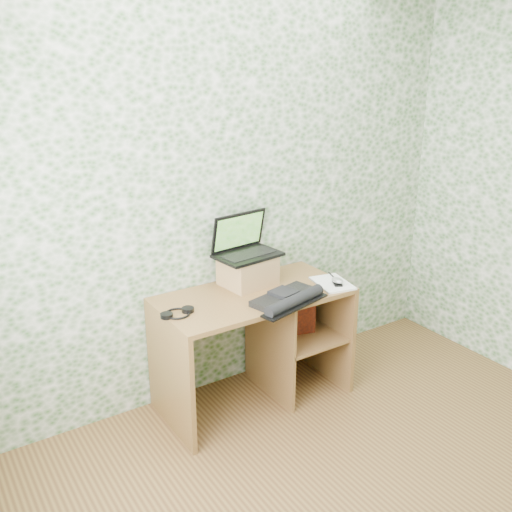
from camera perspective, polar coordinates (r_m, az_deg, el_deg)
wall_back at (r=3.60m, az=-2.93°, el=5.98°), size 3.50×0.00×3.50m
desk at (r=3.70m, az=0.55°, el=-7.17°), size 1.20×0.60×0.75m
riser at (r=3.62m, az=-0.82°, el=-1.45°), size 0.34×0.30×0.19m
laptop at (r=3.60m, az=-1.19°, el=1.07°), size 0.43×0.32×0.27m
keyboard at (r=3.39m, az=3.27°, el=-4.27°), size 0.51×0.36×0.07m
headphones at (r=3.27m, az=-7.87°, el=-5.68°), size 0.21×0.15×0.03m
notepad at (r=3.69m, az=7.64°, el=-2.72°), size 0.25×0.32×0.01m
mouse at (r=3.65m, az=8.14°, el=-2.58°), size 0.09×0.11×0.03m
pen at (r=3.78m, az=7.66°, el=-1.99°), size 0.05×0.14×0.01m
red_box at (r=3.77m, az=3.91°, el=-5.51°), size 0.28×0.15×0.32m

